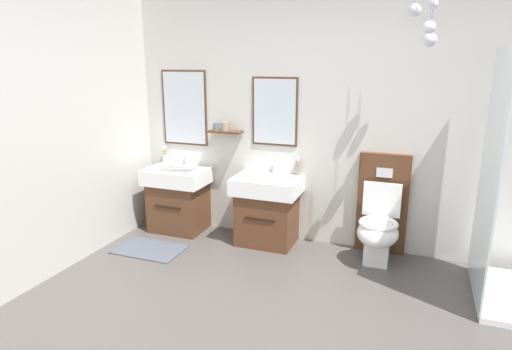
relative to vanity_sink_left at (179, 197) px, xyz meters
name	(u,v)px	position (x,y,z in m)	size (l,w,h in m)	color
wall_back	(341,112)	(1.71, 0.27, 0.99)	(4.65, 0.64, 2.73)	beige
bath_mat	(150,249)	(0.00, -0.61, -0.37)	(0.68, 0.44, 0.01)	#474C56
vanity_sink_left	(179,197)	(0.00, 0.00, 0.00)	(0.67, 0.51, 0.71)	#56331E
tap_on_left_sink	(186,159)	(0.00, 0.19, 0.40)	(0.03, 0.13, 0.11)	silver
vanity_sink_right	(267,208)	(1.05, 0.00, 0.00)	(0.67, 0.51, 0.71)	#56331E
tap_on_right_sink	(274,166)	(1.05, 0.19, 0.40)	(0.03, 0.13, 0.11)	silver
toilet	(380,221)	(2.17, 0.02, 0.00)	(0.48, 0.62, 1.00)	#56331E
toothbrush_cup	(166,158)	(-0.26, 0.18, 0.39)	(0.07, 0.07, 0.21)	silver
soap_dispenser	(298,168)	(1.31, 0.19, 0.41)	(0.06, 0.06, 0.19)	gray
folded_hand_towel	(259,178)	(1.01, -0.16, 0.35)	(0.22, 0.16, 0.04)	white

